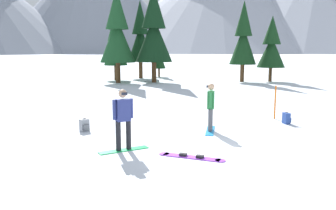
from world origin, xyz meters
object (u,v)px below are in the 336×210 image
Objects in this scene: loose_snowboard_near_left at (191,157)px; snowboarder_foreground at (123,118)px; backpack_grey at (85,125)px; pine_tree_short at (117,32)px; pine_tree_broad at (140,36)px; pine_tree_twin at (159,56)px; backpack_blue at (286,118)px; trail_marker_pole at (275,102)px; pine_tree_tall at (115,43)px; snowboarder_midground at (211,106)px; pine_tree_young at (243,38)px; pine_tree_slender at (154,31)px; pine_tree_leaning at (272,46)px.

snowboarder_foreground is at bearing 153.99° from loose_snowboard_near_left.
pine_tree_short is at bearing 87.36° from backpack_grey.
backpack_grey is 23.18m from pine_tree_broad.
pine_tree_twin is at bearing 35.54° from pine_tree_broad.
backpack_grey is 7.88m from backpack_blue.
trail_marker_pole is at bearing 31.92° from snowboarder_foreground.
snowboarder_foreground is at bearing -87.90° from pine_tree_tall.
snowboarder_midground is 3.69× the size of backpack_grey.
backpack_blue is 0.06× the size of pine_tree_broad.
pine_tree_broad is (1.56, 25.28, 3.19)m from snowboarder_foreground.
pine_tree_tall reaches higher than backpack_grey.
backpack_grey is at bearing -123.76° from pine_tree_young.
pine_tree_slender is (-3.83, 16.76, 3.76)m from trail_marker_pole.
pine_tree_twin is (0.41, 24.57, 1.28)m from snowboarder_midground.
pine_tree_leaning is at bearing -13.36° from pine_tree_tall.
backpack_grey is 1.00× the size of backpack_blue.
pine_tree_leaning is at bearing 57.29° from snowboarder_foreground.
pine_tree_young is 0.87× the size of pine_tree_slender.
trail_marker_pole is 22.96m from pine_tree_twin.
pine_tree_leaning is at bearing -2.73° from pine_tree_young.
backpack_blue is 19.53m from pine_tree_short.
pine_tree_young is at bearing 68.19° from snowboarder_midground.
backpack_blue is at bearing -85.46° from trail_marker_pole.
pine_tree_slender is (0.98, -4.56, 0.32)m from pine_tree_broad.
pine_tree_tall is at bearing 88.44° from backpack_grey.
pine_tree_broad is 1.89× the size of pine_tree_twin.
backpack_blue is (6.44, 2.99, -0.75)m from snowboarder_foreground.
pine_tree_young is (11.84, 17.72, 3.65)m from backpack_grey.
loose_snowboard_near_left is 22.21m from pine_tree_short.
snowboarder_midground is 0.43× the size of pine_tree_twin.
backpack_grey is 0.07× the size of pine_tree_young.
backpack_blue is at bearing 2.58° from backpack_grey.
backpack_grey and backpack_blue have the same top height.
loose_snowboard_near_left is 24.10m from pine_tree_leaning.
pine_tree_short is at bearing -115.27° from pine_tree_broad.
pine_tree_tall is (-3.98, 21.40, 2.53)m from snowboarder_midground.
trail_marker_pole is 0.23× the size of pine_tree_tall.
pine_tree_twin is (4.39, 3.17, -1.25)m from pine_tree_tall.
snowboarder_foreground reaches higher than snowboarder_midground.
pine_tree_young is 9.50m from pine_tree_twin.
pine_tree_leaning is 10.55m from pine_tree_slender.
pine_tree_tall reaches higher than loose_snowboard_near_left.
pine_tree_young reaches higher than backpack_grey.
snowboarder_midground is 0.21× the size of pine_tree_slender.
pine_tree_slender reaches higher than pine_tree_leaning.
pine_tree_broad is at bearing 93.86° from snowboarder_midground.
loose_snowboard_near_left is 3.84× the size of backpack_blue.
backpack_grey is at bearing -177.42° from backpack_blue.
loose_snowboard_near_left is at bearing -111.92° from pine_tree_young.
snowboarder_midground is at bearing 67.43° from loose_snowboard_near_left.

